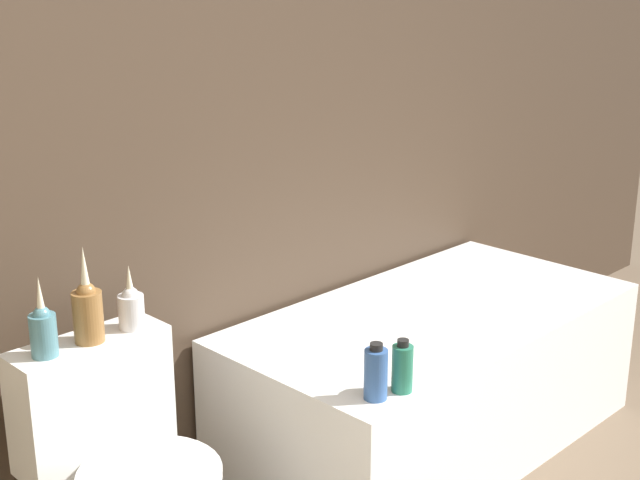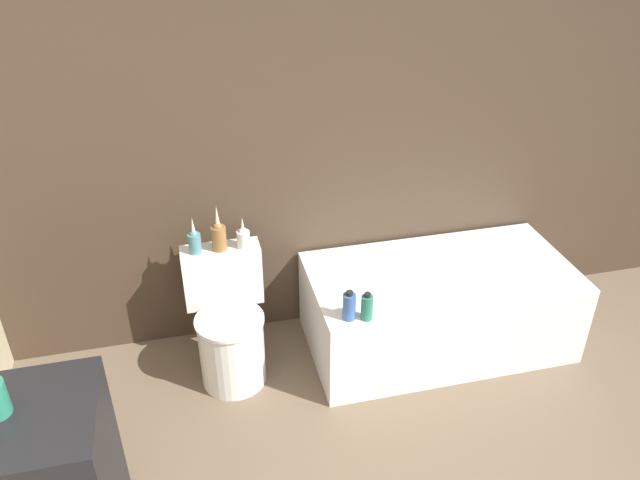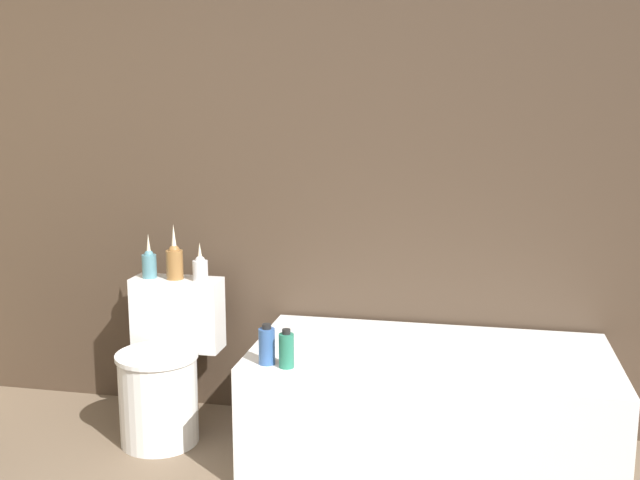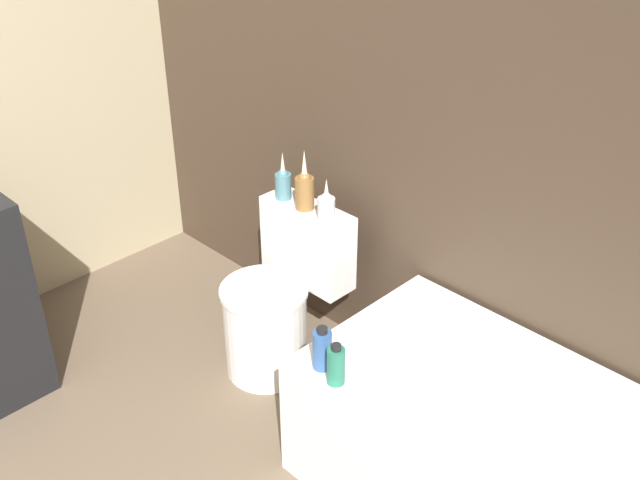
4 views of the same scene
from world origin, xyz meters
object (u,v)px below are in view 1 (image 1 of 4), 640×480
object	(u,v)px
vase_gold	(43,329)
vase_bronze	(131,307)
bathtub	(431,376)
shampoo_bottle_short	(402,368)
shampoo_bottle_tall	(376,373)
vase_silver	(88,310)

from	to	relation	value
vase_gold	vase_bronze	world-z (taller)	vase_gold
bathtub	shampoo_bottle_short	bearing A→B (deg)	-150.11
vase_gold	vase_bronze	distance (m)	0.26
bathtub	vase_bronze	bearing A→B (deg)	169.93
vase_bronze	shampoo_bottle_tall	size ratio (longest dim) A/B	1.10
shampoo_bottle_short	bathtub	bearing A→B (deg)	29.89
vase_gold	shampoo_bottle_short	size ratio (longest dim) A/B	1.35
vase_gold	shampoo_bottle_short	bearing A→B (deg)	-32.63
vase_silver	shampoo_bottle_short	bearing A→B (deg)	-37.38
vase_gold	shampoo_bottle_tall	distance (m)	0.89
vase_gold	vase_silver	size ratio (longest dim) A/B	0.81
bathtub	vase_bronze	size ratio (longest dim) A/B	8.31
vase_bronze	bathtub	bearing A→B (deg)	-10.07
vase_bronze	shampoo_bottle_short	size ratio (longest dim) A/B	1.16
vase_bronze	vase_silver	bearing A→B (deg)	178.00
bathtub	vase_gold	world-z (taller)	vase_gold
vase_gold	shampoo_bottle_tall	size ratio (longest dim) A/B	1.28
vase_silver	shampoo_bottle_tall	xyz separation A→B (m)	(0.59, -0.49, -0.22)
bathtub	vase_gold	bearing A→B (deg)	171.66
bathtub	vase_gold	size ratio (longest dim) A/B	7.10
bathtub	shampoo_bottle_tall	xyz separation A→B (m)	(-0.63, -0.29, 0.33)
bathtub	shampoo_bottle_tall	world-z (taller)	shampoo_bottle_tall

